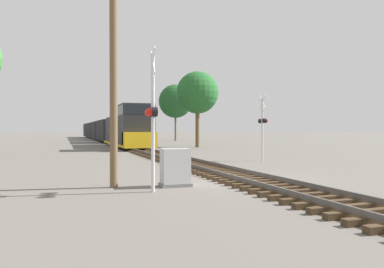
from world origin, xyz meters
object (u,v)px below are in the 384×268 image
at_px(tree_deep_background, 175,101).
at_px(relay_cabinet, 175,168).
at_px(freight_train, 103,130).
at_px(utility_pole, 114,69).
at_px(crossing_signal_near, 152,114).
at_px(tree_mid_background, 197,93).
at_px(crossing_signal_far, 263,123).

bearing_deg(tree_deep_background, relay_cabinet, -106.58).
height_order(freight_train, relay_cabinet, freight_train).
xyz_separation_m(freight_train, utility_pole, (-5.16, -55.86, 2.28)).
xyz_separation_m(crossing_signal_near, relay_cabinet, (1.06, 0.92, -1.89)).
height_order(utility_pole, tree_deep_background, tree_deep_background).
relative_size(relay_cabinet, tree_mid_background, 0.16).
bearing_deg(freight_train, tree_mid_background, -74.89).
height_order(freight_train, utility_pole, utility_pole).
distance_m(crossing_signal_far, relay_cabinet, 12.11).
distance_m(freight_train, utility_pole, 56.15).
xyz_separation_m(relay_cabinet, tree_mid_background, (10.82, 27.50, 5.58)).
relative_size(crossing_signal_far, tree_mid_background, 0.49).
bearing_deg(utility_pole, crossing_signal_near, -52.63).
bearing_deg(tree_deep_background, utility_pole, -108.84).
bearing_deg(tree_mid_background, relay_cabinet, -111.48).
distance_m(utility_pole, tree_mid_background, 30.05).
xyz_separation_m(utility_pole, tree_deep_background, (17.70, 51.86, 3.01)).
distance_m(crossing_signal_near, crossing_signal_far, 13.38).
xyz_separation_m(crossing_signal_far, tree_deep_background, (7.15, 43.81, 4.73)).
height_order(freight_train, crossing_signal_near, crossing_signal_near).
distance_m(freight_train, crossing_signal_near, 57.40).
relative_size(crossing_signal_far, utility_pole, 0.53).
bearing_deg(crossing_signal_near, relay_cabinet, 135.90).
distance_m(crossing_signal_near, tree_mid_background, 31.02).
xyz_separation_m(freight_train, relay_cabinet, (-3.04, -56.33, -1.22)).
xyz_separation_m(crossing_signal_far, relay_cabinet, (-8.43, -8.52, -1.78)).
relative_size(crossing_signal_near, utility_pole, 0.58).
bearing_deg(tree_deep_background, freight_train, 162.29).
relative_size(relay_cabinet, tree_deep_background, 0.13).
bearing_deg(crossing_signal_far, relay_cabinet, 142.41).
xyz_separation_m(crossing_signal_near, utility_pole, (-1.06, 1.38, 1.61)).
height_order(relay_cabinet, tree_mid_background, tree_mid_background).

